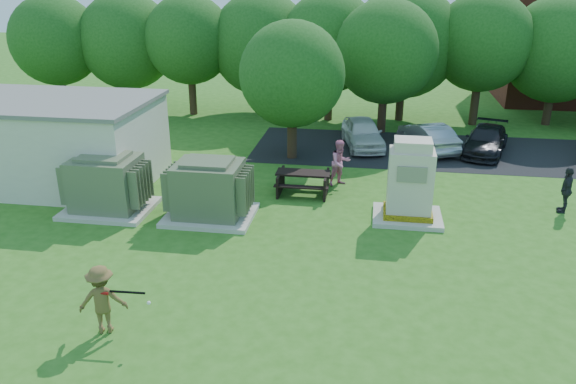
% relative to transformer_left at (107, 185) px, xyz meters
% --- Properties ---
extents(ground, '(120.00, 120.00, 0.00)m').
position_rel_transformer_left_xyz_m(ground, '(6.50, -4.50, -0.97)').
color(ground, '#2D6619').
rests_on(ground, ground).
extents(service_building, '(10.00, 5.00, 3.20)m').
position_rel_transformer_left_xyz_m(service_building, '(-4.50, 2.50, 0.63)').
color(service_building, beige).
rests_on(service_building, ground).
extents(service_building_roof, '(10.20, 5.20, 0.15)m').
position_rel_transformer_left_xyz_m(service_building_roof, '(-4.50, 2.50, 2.31)').
color(service_building_roof, slate).
rests_on(service_building_roof, service_building).
extents(parking_strip, '(20.00, 6.00, 0.01)m').
position_rel_transformer_left_xyz_m(parking_strip, '(13.50, 9.00, -0.96)').
color(parking_strip, '#232326').
rests_on(parking_strip, ground).
extents(transformer_left, '(3.00, 2.40, 2.07)m').
position_rel_transformer_left_xyz_m(transformer_left, '(0.00, 0.00, 0.00)').
color(transformer_left, beige).
rests_on(transformer_left, ground).
extents(transformer_right, '(3.00, 2.40, 2.07)m').
position_rel_transformer_left_xyz_m(transformer_right, '(3.70, 0.00, 0.00)').
color(transformer_right, beige).
rests_on(transformer_right, ground).
extents(generator_cabinet, '(2.32, 1.90, 2.83)m').
position_rel_transformer_left_xyz_m(generator_cabinet, '(10.42, 0.91, 0.27)').
color(generator_cabinet, beige).
rests_on(generator_cabinet, ground).
extents(picnic_table, '(2.03, 1.52, 0.87)m').
position_rel_transformer_left_xyz_m(picnic_table, '(6.58, 2.69, -0.43)').
color(picnic_table, black).
rests_on(picnic_table, ground).
extents(batter, '(1.25, 0.93, 1.72)m').
position_rel_transformer_left_xyz_m(batter, '(3.12, -6.76, -0.11)').
color(batter, brown).
rests_on(batter, ground).
extents(person_at_picnic, '(1.13, 1.09, 1.83)m').
position_rel_transformer_left_xyz_m(person_at_picnic, '(7.89, 3.86, -0.05)').
color(person_at_picnic, '#D37097').
rests_on(person_at_picnic, ground).
extents(person_walking_right, '(0.64, 1.04, 1.66)m').
position_rel_transformer_left_xyz_m(person_walking_right, '(15.88, 2.39, -0.14)').
color(person_walking_right, '#27282D').
rests_on(person_walking_right, ground).
extents(car_white, '(2.50, 4.36, 1.40)m').
position_rel_transformer_left_xyz_m(car_white, '(8.61, 9.19, -0.27)').
color(car_white, silver).
rests_on(car_white, ground).
extents(car_silver_a, '(2.83, 4.18, 1.30)m').
position_rel_transformer_left_xyz_m(car_silver_a, '(11.66, 9.18, -0.32)').
color(car_silver_a, '#A2A2A7').
rests_on(car_silver_a, ground).
extents(car_dark, '(2.85, 4.51, 1.22)m').
position_rel_transformer_left_xyz_m(car_dark, '(14.29, 9.09, -0.36)').
color(car_dark, black).
rests_on(car_dark, ground).
extents(batting_equipment, '(1.25, 0.26, 0.20)m').
position_rel_transformer_left_xyz_m(batting_equipment, '(3.76, -6.83, 0.14)').
color(batting_equipment, black).
rests_on(batting_equipment, ground).
extents(tree_row, '(41.30, 13.30, 7.30)m').
position_rel_transformer_left_xyz_m(tree_row, '(8.25, 14.00, 3.18)').
color(tree_row, '#47301E').
rests_on(tree_row, ground).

